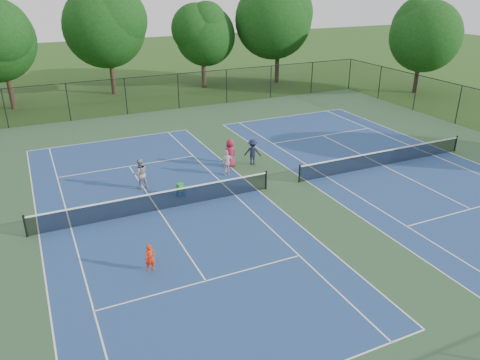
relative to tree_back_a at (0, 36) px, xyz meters
name	(u,v)px	position (x,y,z in m)	size (l,w,h in m)	color
ground	(283,186)	(13.00, -24.00, -6.04)	(140.00, 140.00, 0.00)	#234716
court_pad	(283,186)	(13.00, -24.00, -6.03)	(36.00, 36.00, 0.01)	#2C4F34
tennis_court_left	(159,209)	(6.00, -24.00, -5.94)	(12.00, 23.83, 1.07)	navy
tennis_court_right	(383,164)	(20.00, -24.00, -5.94)	(12.00, 23.83, 1.07)	navy
perimeter_fence	(284,158)	(13.00, -24.00, -4.44)	(36.08, 36.08, 3.02)	black
tree_back_a	(0,36)	(0.00, 0.00, 0.00)	(6.80, 6.80, 9.15)	#2D2116
tree_back_b	(107,23)	(9.00, 2.00, 0.56)	(7.60, 7.60, 10.03)	#2D2116
tree_back_c	(202,32)	(18.00, 1.00, -0.56)	(6.00, 6.00, 8.40)	#2D2116
tree_back_d	(279,16)	(26.00, 0.00, 0.79)	(7.80, 7.80, 10.37)	#2D2116
tree_side_e	(424,31)	(36.00, -10.00, -0.23)	(6.60, 6.60, 8.87)	#2D2116
child_player	(150,258)	(4.32, -28.85, -5.46)	(0.42, 0.28, 1.16)	red
instructor	(140,174)	(5.89, -21.05, -5.19)	(0.83, 0.64, 1.70)	gray
bystander_a	(227,163)	(10.85, -21.28, -5.29)	(0.88, 0.37, 1.51)	silver
bystander_b	(253,152)	(12.93, -20.44, -5.25)	(1.02, 0.59, 1.58)	#191E37
bystander_c	(230,153)	(11.56, -20.18, -5.18)	(0.84, 0.55, 1.72)	maroon
ball_crate	(180,193)	(7.50, -22.88, -5.88)	(0.35, 0.29, 0.31)	#154391
ball_hopper	(180,187)	(7.50, -22.88, -5.53)	(0.33, 0.28, 0.39)	green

